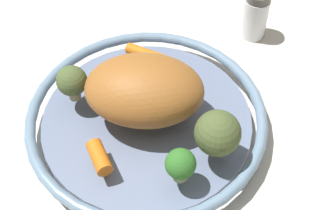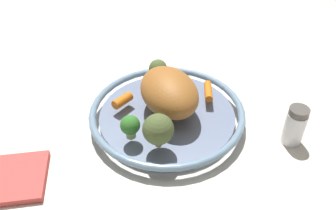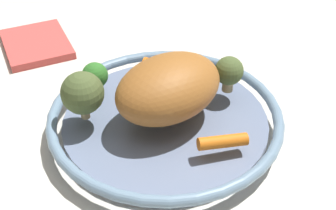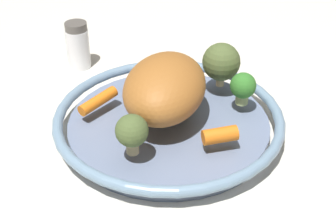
{
  "view_description": "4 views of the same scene",
  "coord_description": "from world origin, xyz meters",
  "px_view_note": "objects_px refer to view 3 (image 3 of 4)",
  "views": [
    {
      "loc": [
        -0.42,
        0.08,
        0.57
      ],
      "look_at": [
        -0.02,
        -0.03,
        0.07
      ],
      "focal_mm": 52.39,
      "sensor_mm": 36.0,
      "label": 1
    },
    {
      "loc": [
        -0.39,
        -0.43,
        0.52
      ],
      "look_at": [
        -0.02,
        -0.02,
        0.07
      ],
      "focal_mm": 37.05,
      "sensor_mm": 36.0,
      "label": 2
    },
    {
      "loc": [
        0.27,
        -0.43,
        0.45
      ],
      "look_at": [
        0.01,
        -0.01,
        0.06
      ],
      "focal_mm": 48.83,
      "sensor_mm": 36.0,
      "label": 3
    },
    {
      "loc": [
        0.04,
        0.61,
        0.44
      ],
      "look_at": [
        0.0,
        0.02,
        0.06
      ],
      "focal_mm": 53.3,
      "sensor_mm": 36.0,
      "label": 4
    }
  ],
  "objects_px": {
    "baby_carrot_near_rim": "(223,142)",
    "dish_towel": "(36,44)",
    "baby_carrot_back": "(157,67)",
    "broccoli_floret_edge": "(95,76)",
    "broccoli_floret_large": "(82,93)",
    "serving_bowl": "(165,120)",
    "roast_chicken_piece": "(168,88)",
    "broccoli_floret_mid": "(229,72)"
  },
  "relations": [
    {
      "from": "serving_bowl",
      "to": "baby_carrot_near_rim",
      "type": "xyz_separation_m",
      "value": [
        0.1,
        -0.02,
        0.03
      ]
    },
    {
      "from": "serving_bowl",
      "to": "dish_towel",
      "type": "bearing_deg",
      "value": 167.62
    },
    {
      "from": "roast_chicken_piece",
      "to": "broccoli_floret_edge",
      "type": "xyz_separation_m",
      "value": [
        -0.12,
        -0.02,
        -0.01
      ]
    },
    {
      "from": "baby_carrot_back",
      "to": "serving_bowl",
      "type": "bearing_deg",
      "value": -50.35
    },
    {
      "from": "baby_carrot_near_rim",
      "to": "broccoli_floret_large",
      "type": "xyz_separation_m",
      "value": [
        -0.19,
        -0.05,
        0.03
      ]
    },
    {
      "from": "roast_chicken_piece",
      "to": "broccoli_floret_edge",
      "type": "bearing_deg",
      "value": -172.28
    },
    {
      "from": "broccoli_floret_large",
      "to": "broccoli_floret_edge",
      "type": "distance_m",
      "value": 0.06
    },
    {
      "from": "broccoli_floret_edge",
      "to": "broccoli_floret_large",
      "type": "bearing_deg",
      "value": -66.04
    },
    {
      "from": "roast_chicken_piece",
      "to": "baby_carrot_back",
      "type": "xyz_separation_m",
      "value": [
        -0.07,
        0.08,
        -0.03
      ]
    },
    {
      "from": "serving_bowl",
      "to": "baby_carrot_back",
      "type": "bearing_deg",
      "value": 129.65
    },
    {
      "from": "broccoli_floret_edge",
      "to": "broccoli_floret_mid",
      "type": "bearing_deg",
      "value": 33.45
    },
    {
      "from": "broccoli_floret_large",
      "to": "broccoli_floret_mid",
      "type": "bearing_deg",
      "value": 49.33
    },
    {
      "from": "broccoli_floret_large",
      "to": "dish_towel",
      "type": "bearing_deg",
      "value": 149.54
    },
    {
      "from": "baby_carrot_back",
      "to": "broccoli_floret_large",
      "type": "distance_m",
      "value": 0.15
    },
    {
      "from": "dish_towel",
      "to": "broccoli_floret_edge",
      "type": "bearing_deg",
      "value": -22.14
    },
    {
      "from": "roast_chicken_piece",
      "to": "broccoli_floret_mid",
      "type": "xyz_separation_m",
      "value": [
        0.05,
        0.09,
        -0.01
      ]
    },
    {
      "from": "baby_carrot_back",
      "to": "broccoli_floret_edge",
      "type": "distance_m",
      "value": 0.11
    },
    {
      "from": "broccoli_floret_large",
      "to": "broccoli_floret_mid",
      "type": "distance_m",
      "value": 0.22
    },
    {
      "from": "broccoli_floret_mid",
      "to": "dish_towel",
      "type": "height_order",
      "value": "broccoli_floret_mid"
    },
    {
      "from": "roast_chicken_piece",
      "to": "dish_towel",
      "type": "distance_m",
      "value": 0.36
    },
    {
      "from": "roast_chicken_piece",
      "to": "baby_carrot_near_rim",
      "type": "relative_size",
      "value": 2.42
    },
    {
      "from": "broccoli_floret_edge",
      "to": "baby_carrot_back",
      "type": "bearing_deg",
      "value": 62.74
    },
    {
      "from": "baby_carrot_near_rim",
      "to": "baby_carrot_back",
      "type": "bearing_deg",
      "value": 148.79
    },
    {
      "from": "roast_chicken_piece",
      "to": "serving_bowl",
      "type": "bearing_deg",
      "value": 165.08
    },
    {
      "from": "broccoli_floret_large",
      "to": "dish_towel",
      "type": "relative_size",
      "value": 0.5
    },
    {
      "from": "baby_carrot_back",
      "to": "broccoli_floret_edge",
      "type": "relative_size",
      "value": 0.94
    },
    {
      "from": "roast_chicken_piece",
      "to": "broccoli_floret_edge",
      "type": "distance_m",
      "value": 0.12
    },
    {
      "from": "baby_carrot_near_rim",
      "to": "broccoli_floret_large",
      "type": "height_order",
      "value": "broccoli_floret_large"
    },
    {
      "from": "serving_bowl",
      "to": "broccoli_floret_large",
      "type": "xyz_separation_m",
      "value": [
        -0.09,
        -0.07,
        0.06
      ]
    },
    {
      "from": "baby_carrot_near_rim",
      "to": "dish_towel",
      "type": "relative_size",
      "value": 0.46
    },
    {
      "from": "serving_bowl",
      "to": "roast_chicken_piece",
      "type": "height_order",
      "value": "roast_chicken_piece"
    },
    {
      "from": "serving_bowl",
      "to": "broccoli_floret_mid",
      "type": "xyz_separation_m",
      "value": [
        0.05,
        0.09,
        0.05
      ]
    },
    {
      "from": "baby_carrot_back",
      "to": "broccoli_floret_large",
      "type": "relative_size",
      "value": 0.66
    },
    {
      "from": "serving_bowl",
      "to": "broccoli_floret_edge",
      "type": "height_order",
      "value": "broccoli_floret_edge"
    },
    {
      "from": "broccoli_floret_edge",
      "to": "baby_carrot_near_rim",
      "type": "bearing_deg",
      "value": -1.99
    },
    {
      "from": "broccoli_floret_edge",
      "to": "roast_chicken_piece",
      "type": "bearing_deg",
      "value": 7.72
    },
    {
      "from": "broccoli_floret_mid",
      "to": "broccoli_floret_edge",
      "type": "bearing_deg",
      "value": -146.55
    },
    {
      "from": "broccoli_floret_mid",
      "to": "baby_carrot_back",
      "type": "bearing_deg",
      "value": -172.45
    },
    {
      "from": "dish_towel",
      "to": "baby_carrot_back",
      "type": "bearing_deg",
      "value": 0.58
    },
    {
      "from": "broccoli_floret_large",
      "to": "dish_towel",
      "type": "distance_m",
      "value": 0.3
    },
    {
      "from": "broccoli_floret_mid",
      "to": "broccoli_floret_edge",
      "type": "height_order",
      "value": "broccoli_floret_mid"
    },
    {
      "from": "serving_bowl",
      "to": "dish_towel",
      "type": "relative_size",
      "value": 2.36
    }
  ]
}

